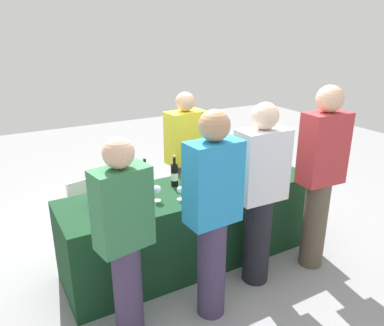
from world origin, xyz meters
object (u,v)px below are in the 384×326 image
(guest_1, at_px, (213,211))
(wine_bottle_1, at_px, (145,180))
(wine_bottle_3, at_px, (185,174))
(wine_bottle_5, at_px, (243,159))
(guest_2, at_px, (260,191))
(wine_glass_2, at_px, (180,190))
(ice_bucket, at_px, (102,195))
(menu_board, at_px, (96,209))
(wine_glass_1, at_px, (157,190))
(guest_3, at_px, (321,173))
(guest_0, at_px, (124,237))
(wine_bottle_0, at_px, (134,185))
(wine_bottle_2, at_px, (174,175))
(wine_bottle_6, at_px, (262,157))
(wine_bottle_4, at_px, (238,160))
(wine_glass_3, at_px, (260,170))
(server_pouring, at_px, (186,157))
(wine_glass_0, at_px, (140,199))

(guest_1, bearing_deg, wine_bottle_1, 97.75)
(wine_bottle_3, relative_size, wine_bottle_5, 0.95)
(wine_bottle_5, distance_m, guest_2, 0.82)
(wine_glass_2, height_order, ice_bucket, ice_bucket)
(menu_board, bearing_deg, wine_bottle_3, -59.81)
(guest_2, bearing_deg, wine_glass_1, 149.72)
(guest_2, xyz_separation_m, guest_3, (0.63, -0.08, 0.07))
(guest_0, height_order, guest_1, guest_1)
(guest_2, bearing_deg, wine_bottle_0, 144.88)
(wine_bottle_2, xyz_separation_m, wine_bottle_6, (1.05, -0.00, 0.00))
(wine_glass_2, bearing_deg, wine_bottle_0, 139.96)
(wine_glass_2, bearing_deg, wine_bottle_3, 54.95)
(wine_bottle_3, distance_m, wine_bottle_5, 0.73)
(ice_bucket, height_order, guest_3, guest_3)
(wine_bottle_4, xyz_separation_m, wine_glass_3, (0.04, -0.31, -0.02))
(wine_bottle_0, distance_m, wine_bottle_3, 0.52)
(wine_bottle_5, distance_m, wine_glass_2, 0.99)
(ice_bucket, distance_m, guest_0, 0.71)
(server_pouring, distance_m, menu_board, 1.13)
(wine_bottle_6, relative_size, ice_bucket, 1.40)
(wine_bottle_0, distance_m, ice_bucket, 0.30)
(wine_bottle_5, distance_m, wine_bottle_6, 0.22)
(wine_glass_0, bearing_deg, wine_bottle_5, 15.53)
(wine_glass_2, relative_size, server_pouring, 0.08)
(wine_bottle_4, bearing_deg, guest_1, -134.67)
(wine_bottle_4, xyz_separation_m, wine_glass_2, (-0.84, -0.32, -0.03))
(wine_bottle_2, distance_m, wine_bottle_6, 1.05)
(wine_bottle_1, distance_m, ice_bucket, 0.44)
(guest_1, distance_m, guest_3, 1.22)
(wine_glass_0, bearing_deg, guest_2, -21.27)
(wine_bottle_2, distance_m, menu_board, 1.06)
(wine_glass_1, bearing_deg, guest_2, -32.42)
(server_pouring, relative_size, menu_board, 2.11)
(wine_bottle_1, height_order, server_pouring, server_pouring)
(wine_bottle_3, relative_size, guest_2, 0.18)
(wine_bottle_5, distance_m, server_pouring, 0.66)
(wine_bottle_3, distance_m, wine_glass_1, 0.44)
(wine_bottle_3, bearing_deg, guest_1, -104.65)
(wine_bottle_1, bearing_deg, server_pouring, 36.74)
(wine_glass_1, xyz_separation_m, server_pouring, (0.70, 0.77, -0.05))
(wine_bottle_4, xyz_separation_m, guest_0, (-1.52, -0.78, -0.05))
(wine_bottle_1, distance_m, wine_glass_3, 1.12)
(wine_bottle_2, bearing_deg, server_pouring, 52.79)
(wine_glass_0, bearing_deg, wine_glass_2, 4.42)
(ice_bucket, bearing_deg, server_pouring, 28.14)
(wine_glass_1, distance_m, guest_0, 0.73)
(wine_bottle_6, height_order, wine_glass_3, wine_bottle_6)
(wine_bottle_3, distance_m, wine_glass_0, 0.66)
(wine_glass_3, distance_m, server_pouring, 0.92)
(wine_bottle_6, bearing_deg, server_pouring, 138.71)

